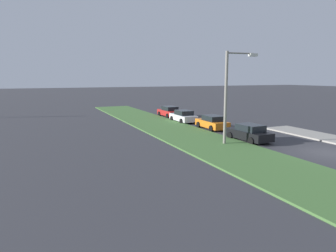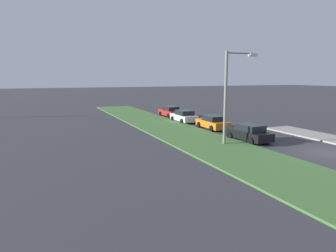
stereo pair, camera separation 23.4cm
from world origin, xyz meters
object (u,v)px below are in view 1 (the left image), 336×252
at_px(parked_car_orange, 212,122).
at_px(parked_car_white, 183,116).
at_px(parked_car_red, 169,112).
at_px(streetlight, 230,91).
at_px(parked_car_black, 249,133).

relative_size(parked_car_orange, parked_car_white, 1.01).
height_order(parked_car_white, parked_car_red, same).
xyz_separation_m(parked_car_orange, streetlight, (-6.86, 2.80, 3.67)).
relative_size(parked_car_white, streetlight, 0.57).
xyz_separation_m(parked_car_black, parked_car_white, (12.20, 0.18, 0.00)).
bearing_deg(parked_car_white, parked_car_black, -178.90).
bearing_deg(parked_car_red, parked_car_white, 172.75).
height_order(parked_car_white, streetlight, streetlight).
height_order(parked_car_black, parked_car_orange, same).
distance_m(parked_car_white, streetlight, 13.30).
xyz_separation_m(parked_car_orange, parked_car_red, (11.04, 0.07, 0.00)).
bearing_deg(parked_car_white, streetlight, 170.20).
height_order(parked_car_orange, parked_car_red, same).
height_order(parked_car_red, streetlight, streetlight).
relative_size(parked_car_black, parked_car_white, 1.02).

